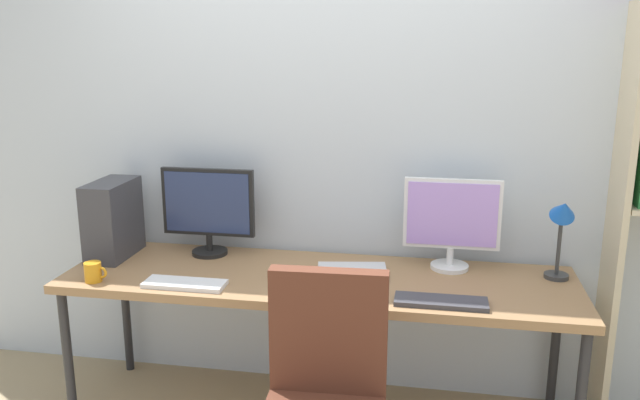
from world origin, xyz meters
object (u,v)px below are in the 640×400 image
(keyboard_left, at_px, (185,284))
(laptop_closed, at_px, (352,272))
(desk_lamp, at_px, (562,223))
(mouse_right_side, at_px, (348,288))
(monitor_left, at_px, (208,208))
(keyboard_right, at_px, (441,302))
(monitor_right, at_px, (452,220))
(coffee_mug, at_px, (94,272))
(mouse_left_side, at_px, (285,290))
(desk, at_px, (318,286))
(pc_tower, at_px, (113,219))

(keyboard_left, distance_m, laptop_closed, 0.77)
(desk_lamp, distance_m, mouse_right_side, 1.00)
(monitor_left, height_order, keyboard_right, monitor_left)
(monitor_right, bearing_deg, coffee_mug, -163.73)
(keyboard_right, relative_size, laptop_closed, 1.20)
(monitor_right, relative_size, mouse_left_side, 4.69)
(mouse_left_side, relative_size, mouse_right_side, 1.00)
(mouse_left_side, height_order, coffee_mug, coffee_mug)
(desk, relative_size, mouse_left_side, 24.59)
(desk, distance_m, mouse_right_side, 0.24)
(desk, xyz_separation_m, laptop_closed, (0.15, 0.05, 0.06))
(pc_tower, distance_m, laptop_closed, 1.23)
(keyboard_left, bearing_deg, desk_lamp, 12.85)
(laptop_closed, bearing_deg, desk, -172.70)
(monitor_left, distance_m, keyboard_right, 1.26)
(desk_lamp, bearing_deg, laptop_closed, -173.97)
(laptop_closed, height_order, coffee_mug, coffee_mug)
(keyboard_left, xyz_separation_m, coffee_mug, (-0.42, -0.02, 0.04))
(monitor_left, relative_size, desk_lamp, 1.18)
(desk, bearing_deg, laptop_closed, 16.83)
(mouse_right_side, distance_m, coffee_mug, 1.15)
(monitor_left, relative_size, pc_tower, 1.23)
(desk, relative_size, keyboard_left, 6.49)
(monitor_right, relative_size, desk_lamp, 1.12)
(mouse_left_side, bearing_deg, monitor_left, 137.74)
(mouse_left_side, bearing_deg, desk_lamp, 18.05)
(keyboard_left, xyz_separation_m, mouse_right_side, (0.72, 0.07, 0.01))
(monitor_right, height_order, coffee_mug, monitor_right)
(monitor_left, distance_m, mouse_left_side, 0.71)
(monitor_right, relative_size, mouse_right_side, 4.69)
(desk_lamp, relative_size, keyboard_right, 1.05)
(desk_lamp, bearing_deg, keyboard_right, -144.27)
(pc_tower, distance_m, coffee_mug, 0.39)
(desk, xyz_separation_m, pc_tower, (-1.06, 0.10, 0.24))
(keyboard_right, height_order, coffee_mug, coffee_mug)
(keyboard_left, height_order, mouse_left_side, mouse_left_side)
(pc_tower, distance_m, mouse_left_side, 1.03)
(monitor_left, distance_m, pc_tower, 0.48)
(desk_lamp, bearing_deg, mouse_right_side, -161.51)
(desk, height_order, coffee_mug, coffee_mug)
(mouse_right_side, relative_size, coffee_mug, 0.91)
(mouse_left_side, bearing_deg, monitor_right, 32.87)
(monitor_right, relative_size, keyboard_right, 1.18)
(desk, bearing_deg, coffee_mug, -165.75)
(monitor_left, height_order, pc_tower, monitor_left)
(mouse_right_side, relative_size, laptop_closed, 0.30)
(desk, distance_m, keyboard_right, 0.61)
(monitor_right, bearing_deg, mouse_right_side, -139.43)
(mouse_left_side, height_order, laptop_closed, mouse_left_side)
(desk_lamp, relative_size, coffee_mug, 3.80)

